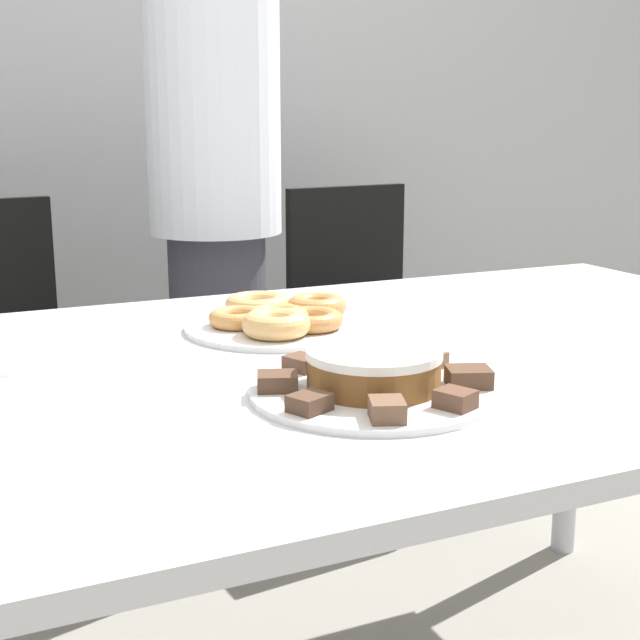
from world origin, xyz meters
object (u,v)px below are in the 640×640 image
(person_standing, at_px, (216,212))
(frosted_cake, at_px, (374,368))
(plate_donuts, at_px, (279,327))
(office_chair_right, at_px, (373,353))
(plate_cake, at_px, (373,391))

(person_standing, height_order, frosted_cake, person_standing)
(plate_donuts, xyz_separation_m, frosted_cake, (-0.03, -0.40, 0.03))
(person_standing, distance_m, office_chair_right, 0.69)
(person_standing, xyz_separation_m, office_chair_right, (0.51, 0.13, -0.45))
(person_standing, height_order, plate_cake, person_standing)
(office_chair_right, relative_size, frosted_cake, 5.00)
(person_standing, relative_size, frosted_cake, 9.15)
(office_chair_right, distance_m, plate_donuts, 1.07)
(plate_cake, distance_m, frosted_cake, 0.03)
(office_chair_right, bearing_deg, plate_donuts, -133.60)
(plate_donuts, bearing_deg, office_chair_right, 52.45)
(frosted_cake, bearing_deg, plate_cake, 0.00)
(office_chair_right, height_order, plate_cake, office_chair_right)
(office_chair_right, bearing_deg, frosted_cake, -124.27)
(plate_donuts, distance_m, frosted_cake, 0.40)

